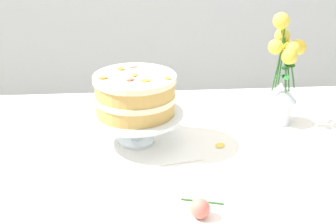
{
  "coord_description": "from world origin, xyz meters",
  "views": [
    {
      "loc": [
        -0.16,
        -1.31,
        1.44
      ],
      "look_at": [
        -0.06,
        0.02,
        0.86
      ],
      "focal_mm": 53.56,
      "sensor_mm": 36.0,
      "label": 1
    }
  ],
  "objects_px": {
    "layer_cake": "(135,94)",
    "fallen_rose": "(200,208)",
    "dining_table": "(190,182)",
    "flower_vase": "(283,78)",
    "cake_stand": "(136,118)"
  },
  "relations": [
    {
      "from": "layer_cake",
      "to": "fallen_rose",
      "type": "relative_size",
      "value": 2.35
    },
    {
      "from": "flower_vase",
      "to": "fallen_rose",
      "type": "height_order",
      "value": "flower_vase"
    },
    {
      "from": "dining_table",
      "to": "fallen_rose",
      "type": "height_order",
      "value": "fallen_rose"
    },
    {
      "from": "flower_vase",
      "to": "layer_cake",
      "type": "bearing_deg",
      "value": -166.5
    },
    {
      "from": "cake_stand",
      "to": "flower_vase",
      "type": "bearing_deg",
      "value": 13.5
    },
    {
      "from": "layer_cake",
      "to": "fallen_rose",
      "type": "bearing_deg",
      "value": -70.29
    },
    {
      "from": "dining_table",
      "to": "fallen_rose",
      "type": "distance_m",
      "value": 0.33
    },
    {
      "from": "flower_vase",
      "to": "fallen_rose",
      "type": "xyz_separation_m",
      "value": [
        -0.34,
        -0.51,
        -0.13
      ]
    },
    {
      "from": "fallen_rose",
      "to": "cake_stand",
      "type": "bearing_deg",
      "value": 109.71
    },
    {
      "from": "dining_table",
      "to": "layer_cake",
      "type": "bearing_deg",
      "value": 149.98
    },
    {
      "from": "dining_table",
      "to": "flower_vase",
      "type": "relative_size",
      "value": 3.82
    },
    {
      "from": "dining_table",
      "to": "layer_cake",
      "type": "xyz_separation_m",
      "value": [
        -0.16,
        0.09,
        0.25
      ]
    },
    {
      "from": "cake_stand",
      "to": "fallen_rose",
      "type": "distance_m",
      "value": 0.42
    },
    {
      "from": "flower_vase",
      "to": "fallen_rose",
      "type": "distance_m",
      "value": 0.63
    },
    {
      "from": "fallen_rose",
      "to": "flower_vase",
      "type": "bearing_deg",
      "value": 56.72
    }
  ]
}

